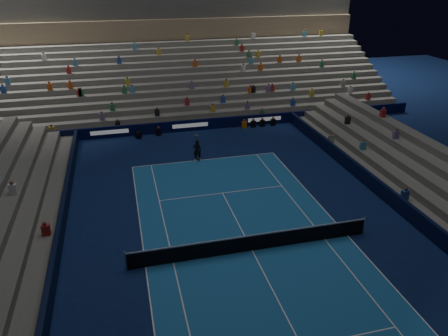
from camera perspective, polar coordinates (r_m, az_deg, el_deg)
name	(u,v)px	position (r m, az deg, el deg)	size (l,w,h in m)	color
ground	(252,251)	(22.54, 3.80, -10.98)	(90.00, 90.00, 0.00)	#0B1943
court_surface	(252,251)	(22.54, 3.80, -10.97)	(10.97, 23.77, 0.01)	#1C5B9C
sponsor_barrier_far	(190,125)	(38.40, -4.58, 5.72)	(44.00, 0.25, 1.00)	#080C33
sponsor_barrier_east	(416,218)	(26.51, 24.36, -6.13)	(0.25, 37.00, 1.00)	black
sponsor_barrier_west	(53,273)	(21.81, -21.93, -12.86)	(0.25, 37.00, 1.00)	black
grandstand_main	(174,71)	(46.57, -6.76, 12.81)	(44.00, 15.20, 11.20)	slate
tennis_net	(252,243)	(22.25, 3.83, -9.94)	(12.90, 0.10, 1.10)	#B2B2B7
tennis_player	(197,150)	(32.11, -3.62, 2.38)	(0.61, 0.40, 1.68)	black
broadcast_camera	(138,135)	(37.35, -11.41, 4.37)	(0.56, 0.93, 0.55)	black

